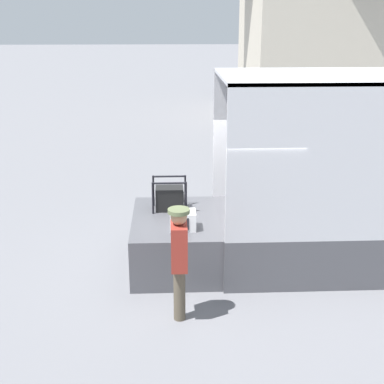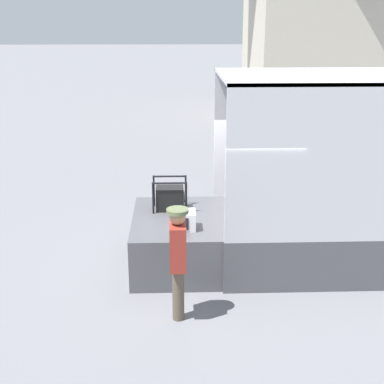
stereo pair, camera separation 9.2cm
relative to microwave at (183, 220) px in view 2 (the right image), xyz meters
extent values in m
plane|color=slate|center=(0.66, 0.56, -1.08)|extent=(160.00, 160.00, 0.00)
cube|color=#4C4C51|center=(3.17, 0.56, -0.62)|extent=(5.01, 2.43, 0.92)
cube|color=silver|center=(3.17, 1.75, 1.13)|extent=(5.01, 0.06, 2.57)
cube|color=silver|center=(3.17, 0.56, 2.38)|extent=(5.01, 2.43, 0.06)
cylinder|color=yellow|center=(2.37, -0.17, 0.03)|extent=(0.29, 0.29, 0.37)
cube|color=olive|center=(3.12, 0.71, 0.00)|extent=(0.44, 0.32, 0.32)
cube|color=#B2A893|center=(2.68, 0.71, -0.02)|extent=(0.44, 0.32, 0.28)
cube|color=#4C4C51|center=(-0.12, 0.56, -0.62)|extent=(1.57, 2.31, 0.92)
cube|color=white|center=(0.00, 0.00, 0.00)|extent=(0.45, 0.38, 0.32)
cube|color=black|center=(-0.04, -0.19, 0.00)|extent=(0.29, 0.01, 0.22)
cube|color=black|center=(-0.22, 0.99, 0.06)|extent=(0.52, 0.38, 0.44)
cylinder|color=slate|center=(-0.01, 0.99, 0.08)|extent=(0.20, 0.21, 0.21)
cylinder|color=black|center=(-0.53, 0.78, 0.15)|extent=(0.04, 0.04, 0.61)
cylinder|color=black|center=(0.08, 0.78, 0.15)|extent=(0.04, 0.04, 0.61)
cylinder|color=black|center=(-0.53, 1.21, 0.15)|extent=(0.04, 0.04, 0.61)
cylinder|color=black|center=(0.08, 1.21, 0.15)|extent=(0.04, 0.04, 0.61)
cylinder|color=black|center=(-0.22, 0.78, 0.43)|extent=(0.61, 0.04, 0.04)
cylinder|color=black|center=(-0.22, 1.21, 0.43)|extent=(0.61, 0.04, 0.04)
cylinder|color=brown|center=(-0.09, -1.40, -0.64)|extent=(0.18, 0.18, 0.87)
cube|color=maroon|center=(-0.09, -1.40, 0.14)|extent=(0.24, 0.44, 0.69)
sphere|color=tan|center=(-0.09, -1.40, 0.60)|extent=(0.24, 0.24, 0.24)
cylinder|color=#606B47|center=(-0.09, -1.40, 0.69)|extent=(0.32, 0.32, 0.06)
cube|color=beige|center=(8.20, 16.34, 2.14)|extent=(9.46, 6.81, 6.43)
camera|label=1|loc=(-0.24, -8.60, 3.36)|focal=50.00mm
camera|label=2|loc=(-0.14, -8.60, 3.36)|focal=50.00mm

